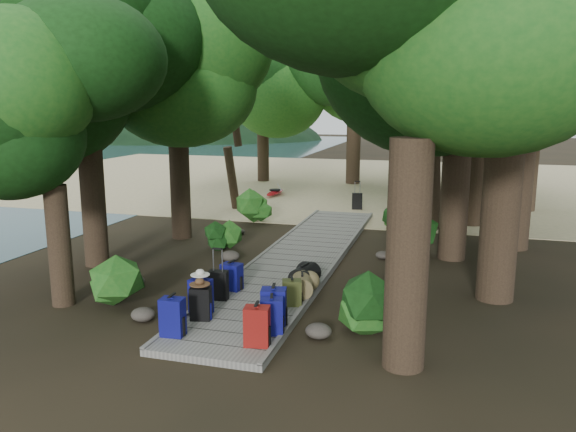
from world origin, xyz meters
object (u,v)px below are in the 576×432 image
(backpack_left_b, at_px, (201,302))
(suitcase_on_boardwalk, at_px, (218,285))
(backpack_right_c, at_px, (274,305))
(sun_lounger, at_px, (433,196))
(backpack_left_c, at_px, (201,294))
(duffel_right_khaki, at_px, (302,285))
(backpack_left_a, at_px, (173,315))
(duffel_right_black, at_px, (305,276))
(lone_suitcase_on_sand, at_px, (357,201))
(backpack_left_d, at_px, (232,275))
(backpack_right_a, at_px, (257,324))
(backpack_right_b, at_px, (272,314))
(backpack_right_d, at_px, (292,291))
(kayak, at_px, (275,191))

(backpack_left_b, xyz_separation_m, suitcase_on_boardwalk, (-0.11, 1.04, -0.04))
(backpack_left_b, distance_m, backpack_right_c, 1.32)
(backpack_left_b, height_order, sun_lounger, backpack_left_b)
(backpack_left_c, xyz_separation_m, duffel_right_khaki, (1.52, 1.44, -0.14))
(backpack_left_a, distance_m, backpack_right_c, 1.69)
(duffel_right_black, xyz_separation_m, lone_suitcase_on_sand, (-0.43, 9.52, -0.02))
(backpack_left_a, relative_size, backpack_left_b, 1.09)
(backpack_left_a, relative_size, backpack_left_d, 1.17)
(backpack_left_b, distance_m, backpack_right_a, 1.51)
(duffel_right_black, relative_size, suitcase_on_boardwalk, 1.21)
(backpack_left_d, distance_m, backpack_right_b, 2.42)
(backpack_right_a, xyz_separation_m, backpack_right_c, (0.01, 0.85, 0.01))
(backpack_left_d, relative_size, sun_lounger, 0.37)
(backpack_left_d, height_order, backpack_right_b, backpack_right_b)
(backpack_left_a, relative_size, backpack_right_a, 1.01)
(backpack_right_c, bearing_deg, backpack_left_b, 172.20)
(backpack_right_b, height_order, backpack_right_d, backpack_right_b)
(backpack_left_b, height_order, backpack_right_c, backpack_right_c)
(backpack_right_a, relative_size, kayak, 0.20)
(backpack_left_a, bearing_deg, backpack_right_c, 27.81)
(lone_suitcase_on_sand, relative_size, kayak, 0.17)
(backpack_left_d, xyz_separation_m, kayak, (-2.94, 12.36, -0.23))
(backpack_left_a, xyz_separation_m, backpack_right_d, (1.49, 1.91, -0.08))
(backpack_right_d, relative_size, duffel_right_khaki, 0.86)
(backpack_left_a, xyz_separation_m, backpack_right_a, (1.45, 0.03, -0.00))
(backpack_right_b, bearing_deg, backpack_left_b, 153.45)
(suitcase_on_boardwalk, bearing_deg, backpack_left_c, -98.77)
(backpack_left_a, distance_m, backpack_right_b, 1.62)
(backpack_left_b, bearing_deg, backpack_right_c, -7.86)
(backpack_left_b, distance_m, suitcase_on_boardwalk, 1.05)
(backpack_right_b, bearing_deg, duffel_right_khaki, 73.93)
(backpack_right_a, xyz_separation_m, backpack_right_b, (0.08, 0.50, -0.01))
(backpack_right_b, distance_m, suitcase_on_boardwalk, 1.98)
(suitcase_on_boardwalk, distance_m, lone_suitcase_on_sand, 10.84)
(backpack_right_d, height_order, suitcase_on_boardwalk, suitcase_on_boardwalk)
(backpack_left_d, bearing_deg, sun_lounger, 82.11)
(backpack_left_d, relative_size, duffel_right_black, 0.87)
(backpack_left_d, xyz_separation_m, duffel_right_black, (1.38, 0.64, -0.08))
(backpack_left_b, distance_m, backpack_left_c, 0.30)
(backpack_left_c, height_order, backpack_right_b, backpack_left_c)
(duffel_right_khaki, bearing_deg, backpack_right_b, -104.89)
(duffel_right_khaki, distance_m, kayak, 13.07)
(backpack_right_c, relative_size, lone_suitcase_on_sand, 1.22)
(duffel_right_black, bearing_deg, backpack_left_b, -107.10)
(backpack_left_d, distance_m, sun_lounger, 12.83)
(backpack_left_a, bearing_deg, kayak, 97.92)
(backpack_left_c, bearing_deg, duffel_right_khaki, 51.62)
(lone_suitcase_on_sand, bearing_deg, kayak, 140.14)
(backpack_right_d, bearing_deg, backpack_right_b, -106.40)
(suitcase_on_boardwalk, bearing_deg, kayak, 95.20)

